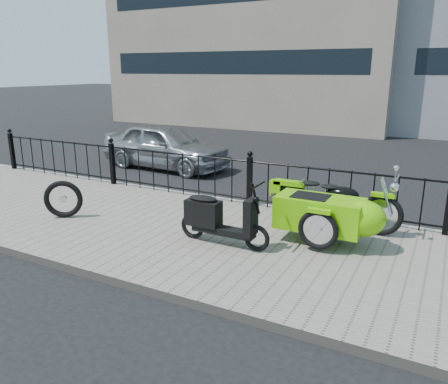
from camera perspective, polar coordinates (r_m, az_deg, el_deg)
The scene contains 9 objects.
ground at distance 7.63m, azimuth -0.79°, elevation -5.07°, with size 120.00×120.00×0.00m, color black.
sidewalk at distance 7.21m, azimuth -2.71°, elevation -5.87°, with size 30.00×3.80×0.12m, color gray.
curb at distance 8.83m, azimuth 3.68°, elevation -1.76°, with size 30.00×0.10×0.12m, color gray.
iron_fence at distance 8.57m, azimuth 3.36°, elevation 1.35°, with size 14.11×0.11×1.08m.
building_tan at distance 24.39m, azimuth 5.27°, elevation 23.43°, with size 14.00×8.01×12.00m.
motorcycle_sidecar at distance 6.92m, azimuth 14.07°, elevation -2.56°, with size 2.28×1.48×0.98m.
scooter at distance 6.67m, azimuth -0.89°, elevation -3.47°, with size 1.52×0.44×1.03m.
spare_tire at distance 8.34m, azimuth -20.25°, elevation -0.89°, with size 0.69×0.69×0.10m, color black.
sedan_car at distance 12.44m, azimuth -7.64°, elevation 6.01°, with size 1.51×3.76×1.28m, color #A7AAAE.
Camera 1 is at (3.42, -6.26, 2.71)m, focal length 35.00 mm.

